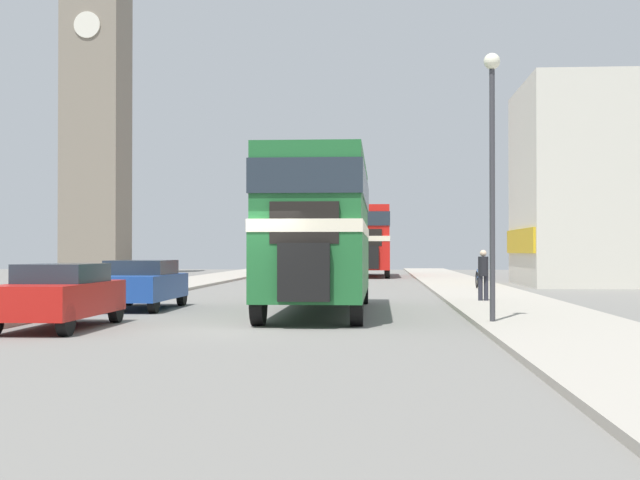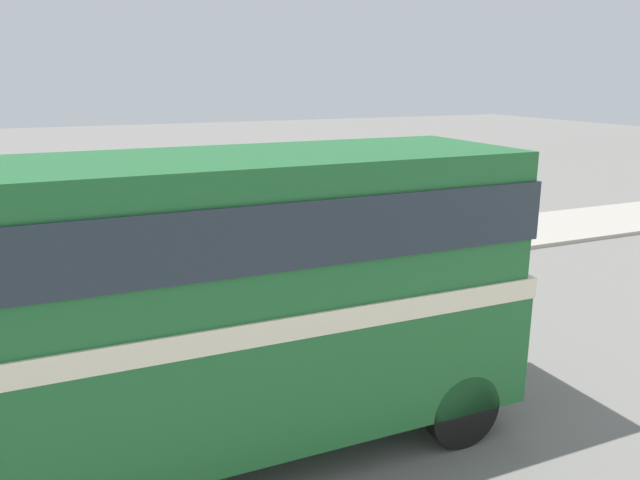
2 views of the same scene
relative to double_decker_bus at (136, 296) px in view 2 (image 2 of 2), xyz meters
The scene contains 2 objects.
double_decker_bus is the anchor object (origin of this frame).
car_parked_mid 5.59m from the double_decker_bus, 167.10° to the left, with size 1.84×4.26×1.39m.
Camera 2 is at (8.65, 4.28, 4.95)m, focal length 35.00 mm.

